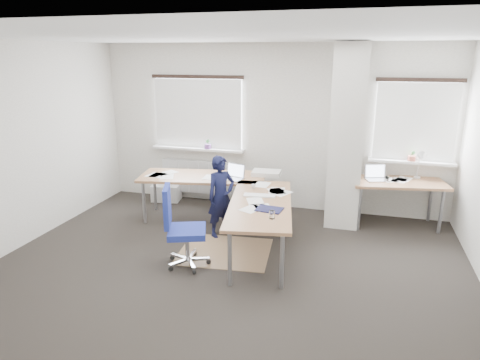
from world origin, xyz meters
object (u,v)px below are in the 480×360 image
(person, at_px, (221,197))
(task_chair, at_px, (184,244))
(desk_main, at_px, (232,190))
(desk_side, at_px, (398,184))

(person, bearing_deg, task_chair, -147.38)
(desk_main, height_order, person, person)
(task_chair, bearing_deg, desk_main, 55.54)
(desk_main, xyz_separation_m, task_chair, (-0.30, -1.14, -0.40))
(desk_main, bearing_deg, desk_side, 13.18)
(person, bearing_deg, desk_side, -24.86)
(task_chair, bearing_deg, desk_side, 19.07)
(desk_main, height_order, task_chair, task_chair)
(desk_main, relative_size, person, 2.31)
(person, bearing_deg, desk_main, -11.97)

